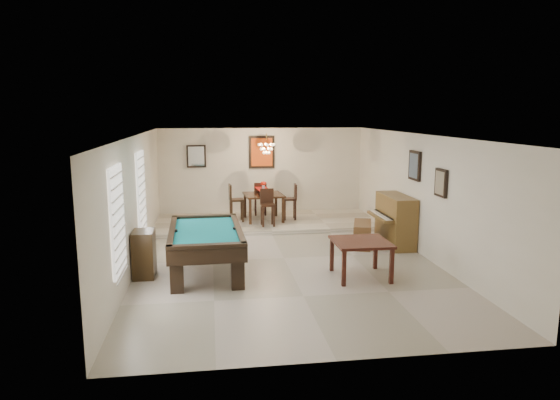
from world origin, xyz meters
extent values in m
cube|color=beige|center=(0.00, 0.00, -0.01)|extent=(6.00, 9.00, 0.02)
cube|color=silver|center=(0.00, 4.50, 1.30)|extent=(6.00, 0.04, 2.60)
cube|color=silver|center=(0.00, -4.50, 1.30)|extent=(6.00, 0.04, 2.60)
cube|color=silver|center=(-3.00, 0.00, 1.30)|extent=(0.04, 9.00, 2.60)
cube|color=silver|center=(3.00, 0.00, 1.30)|extent=(0.04, 9.00, 2.60)
cube|color=white|center=(0.00, 0.00, 2.60)|extent=(6.00, 9.00, 0.04)
cube|color=beige|center=(0.00, 3.25, 0.06)|extent=(6.00, 2.50, 0.12)
cube|color=white|center=(-2.97, -2.20, 1.40)|extent=(0.06, 1.00, 1.70)
cube|color=white|center=(-2.97, 0.60, 1.40)|extent=(0.06, 1.00, 1.70)
cube|color=brown|center=(1.94, 0.70, 0.28)|extent=(0.68, 1.07, 0.55)
cube|color=black|center=(-2.78, -0.82, 0.44)|extent=(0.39, 0.59, 0.88)
cube|color=#D84C14|center=(0.00, 4.46, 1.90)|extent=(0.75, 0.06, 0.95)
cube|color=white|center=(-1.90, 4.46, 1.80)|extent=(0.55, 0.06, 0.65)
cube|color=slate|center=(2.96, 0.30, 1.90)|extent=(0.06, 0.55, 0.65)
cube|color=gray|center=(2.96, -1.00, 1.70)|extent=(0.06, 0.45, 0.55)
camera|label=1|loc=(-1.51, -10.12, 3.08)|focal=32.00mm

